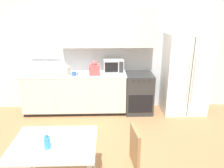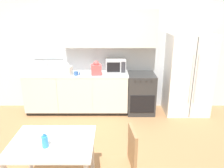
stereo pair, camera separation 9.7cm
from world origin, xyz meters
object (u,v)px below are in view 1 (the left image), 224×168
Objects in this scene: oven_range at (139,93)px; dining_chair_side at (127,159)px; coffee_mug at (74,74)px; microwave at (114,66)px; refrigerator at (185,74)px; drink_bottle at (47,142)px; dining_table at (55,151)px.

oven_range is 0.97× the size of dining_chair_side.
microwave is at bearing 17.62° from coffee_mug.
refrigerator is 8.89× the size of drink_bottle.
refrigerator is at bearing -1.00° from oven_range.
refrigerator reaches higher than oven_range.
microwave is 0.48× the size of dining_chair_side.
coffee_mug is 0.65× the size of drink_bottle.
drink_bottle is at bearing -119.70° from oven_range.
oven_range is 0.85m from microwave.
dining_table is at bearing 67.43° from drink_bottle.
dining_chair_side is (0.92, -2.30, -0.42)m from coffee_mug.
coffee_mug is 0.13× the size of dining_table.
coffee_mug is at bearing -176.99° from refrigerator.
refrigerator is (1.03, -0.02, 0.44)m from oven_range.
refrigerator is at bearing 44.55° from dining_table.
dining_table is (0.04, -2.23, -0.34)m from coffee_mug.
drink_bottle is (-0.85, -2.61, -0.25)m from microwave.
microwave is 0.89m from coffee_mug.
dining_chair_side is at bearing -122.07° from refrigerator.
microwave is at bearing 71.95° from drink_bottle.
refrigerator is at bearing 45.31° from drink_bottle.
coffee_mug reaches higher than dining_chair_side.
coffee_mug is at bearing 89.88° from drink_bottle.
drink_bottle is at bearing -134.69° from refrigerator.
oven_range is 4.51× the size of drink_bottle.
dining_table is (-2.40, -2.36, -0.27)m from refrigerator.
refrigerator is 2.89m from dining_chair_side.
dining_table is at bearing -88.95° from coffee_mug.
coffee_mug reaches higher than oven_range.
coffee_mug is at bearing 91.05° from dining_table.
dining_table is at bearing -135.45° from refrigerator.
dining_table is 1.08× the size of dining_chair_side.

